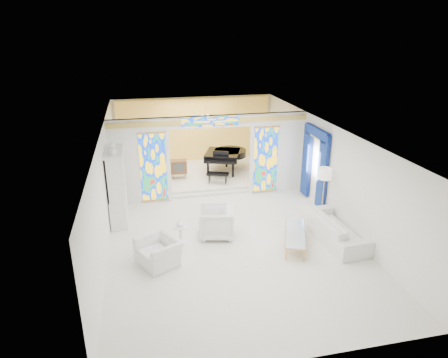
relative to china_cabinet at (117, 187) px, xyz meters
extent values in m
plane|color=white|center=(3.22, -0.60, -1.17)|extent=(12.00, 12.00, 0.00)
cube|color=white|center=(3.22, -0.60, 1.83)|extent=(7.00, 12.00, 0.02)
cube|color=white|center=(3.22, 5.40, 0.33)|extent=(7.00, 0.02, 3.00)
cube|color=white|center=(3.22, -6.60, 0.33)|extent=(7.00, 0.02, 3.00)
cube|color=white|center=(-0.28, -0.60, 0.33)|extent=(0.02, 12.00, 3.00)
cube|color=white|center=(6.72, -0.60, 0.33)|extent=(0.02, 12.00, 3.00)
cube|color=white|center=(0.72, 1.40, 0.33)|extent=(2.00, 0.18, 3.00)
cube|color=white|center=(5.72, 1.40, 0.33)|extent=(2.00, 0.18, 3.00)
cube|color=white|center=(3.22, 1.40, 1.63)|extent=(3.00, 0.18, 0.40)
cube|color=silver|center=(1.72, 1.30, 0.13)|extent=(0.12, 0.06, 2.60)
cube|color=silver|center=(4.72, 1.30, 0.13)|extent=(0.12, 0.06, 2.60)
cube|color=silver|center=(3.22, 1.30, 1.48)|extent=(3.24, 0.06, 0.12)
cube|color=#E4B355|center=(3.22, 1.30, 1.65)|extent=(7.00, 0.05, 0.18)
cube|color=gold|center=(1.19, 1.29, 0.13)|extent=(0.90, 0.04, 2.40)
cube|color=gold|center=(5.25, 1.29, 0.13)|extent=(0.90, 0.04, 2.40)
cube|color=gold|center=(3.22, 1.29, 1.65)|extent=(2.00, 0.04, 0.34)
cube|color=white|center=(3.22, 3.50, -1.08)|extent=(6.80, 3.80, 0.18)
cube|color=#FDDB58|center=(3.22, 5.28, 0.33)|extent=(6.70, 0.10, 2.90)
cylinder|color=#C68C45|center=(3.42, 3.40, 1.38)|extent=(0.48, 0.48, 0.30)
cube|color=navy|center=(6.62, -0.55, 0.18)|extent=(0.12, 0.55, 2.60)
cube|color=navy|center=(6.62, 0.75, 0.18)|extent=(0.12, 0.55, 2.60)
cube|color=navy|center=(6.62, 0.10, 1.38)|extent=(0.14, 1.70, 0.30)
cube|color=#EABC52|center=(6.62, 0.10, 1.21)|extent=(0.12, 1.50, 0.06)
cube|color=silver|center=(0.00, 0.00, -0.72)|extent=(0.50, 1.40, 0.90)
cube|color=silver|center=(0.00, 0.00, 0.43)|extent=(0.44, 1.30, 1.40)
cube|color=white|center=(0.23, 0.00, 0.43)|extent=(0.01, 1.20, 1.30)
cube|color=silver|center=(0.00, 0.00, 1.17)|extent=(0.56, 1.46, 0.08)
cylinder|color=white|center=(0.00, -0.35, 1.29)|extent=(0.22, 0.22, 0.16)
sphere|color=white|center=(0.00, -0.35, 1.45)|extent=(0.20, 0.20, 0.20)
imported|color=white|center=(1.07, -2.73, -0.82)|extent=(1.34, 1.40, 0.70)
imported|color=silver|center=(2.83, -1.59, -0.71)|extent=(1.18, 1.16, 0.91)
imported|color=white|center=(6.17, -2.52, -0.80)|extent=(1.15, 2.58, 0.73)
cylinder|color=silver|center=(1.74, -1.80, -0.63)|extent=(0.52, 0.52, 0.03)
cylinder|color=silver|center=(1.74, -1.80, -0.90)|extent=(0.09, 0.09, 0.52)
cylinder|color=silver|center=(1.74, -1.80, -1.16)|extent=(0.35, 0.35, 0.03)
imported|color=white|center=(1.74, -1.80, -0.51)|extent=(0.27, 0.27, 0.22)
cube|color=white|center=(4.91, -2.59, -0.78)|extent=(1.15, 1.86, 0.04)
cube|color=#C68C45|center=(4.91, -2.59, -0.80)|extent=(1.19, 1.89, 0.03)
cube|color=#C68C45|center=(4.39, -3.29, -0.99)|extent=(0.05, 0.05, 0.37)
cube|color=#C68C45|center=(4.82, -3.46, -0.99)|extent=(0.05, 0.05, 0.37)
cube|color=#C68C45|center=(5.01, -1.72, -0.99)|extent=(0.05, 0.05, 0.37)
cube|color=#C68C45|center=(5.44, -1.89, -0.99)|extent=(0.05, 0.05, 0.37)
cylinder|color=#C68C45|center=(6.37, -1.20, -1.15)|extent=(0.39, 0.39, 0.03)
cylinder|color=#C68C45|center=(6.37, -1.20, -0.37)|extent=(0.04, 0.04, 1.59)
cylinder|color=silver|center=(6.37, -1.20, 0.40)|extent=(0.56, 0.56, 0.34)
cube|color=black|center=(4.11, 3.51, -0.28)|extent=(1.76, 1.81, 0.26)
cylinder|color=black|center=(4.48, 3.72, -0.28)|extent=(1.71, 1.71, 0.26)
cube|color=black|center=(3.83, 2.73, -0.32)|extent=(1.27, 0.69, 0.09)
cube|color=white|center=(3.80, 2.66, -0.30)|extent=(1.12, 0.48, 0.03)
cube|color=black|center=(3.94, 3.03, -0.08)|extent=(0.62, 0.25, 0.23)
cube|color=black|center=(3.63, 2.20, -0.62)|extent=(0.90, 0.59, 0.07)
cylinder|color=black|center=(3.41, 3.08, -0.70)|extent=(0.12, 0.12, 0.58)
cylinder|color=black|center=(4.37, 2.73, -0.70)|extent=(0.12, 0.12, 0.58)
cylinder|color=black|center=(4.39, 4.00, -0.70)|extent=(0.12, 0.12, 0.58)
cube|color=brown|center=(2.23, 3.06, -0.51)|extent=(0.66, 0.47, 0.51)
cube|color=#373C3A|center=(2.22, 2.85, -0.48)|extent=(0.41, 0.04, 0.33)
cone|color=brown|center=(1.98, 2.92, -0.88)|extent=(0.04, 0.04, 0.23)
cone|color=brown|center=(2.47, 2.90, -0.88)|extent=(0.04, 0.04, 0.23)
cone|color=brown|center=(1.99, 3.23, -0.88)|extent=(0.04, 0.04, 0.23)
cone|color=brown|center=(2.48, 3.20, -0.88)|extent=(0.04, 0.04, 0.23)
camera|label=1|loc=(0.81, -11.94, 4.66)|focal=32.00mm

